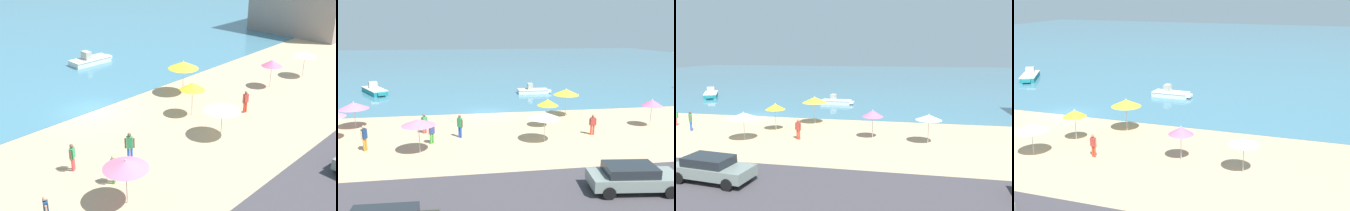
{
  "view_description": "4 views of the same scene",
  "coord_description": "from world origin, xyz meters",
  "views": [
    {
      "loc": [
        -16.24,
        -23.0,
        12.24
      ],
      "look_at": [
        2.7,
        -4.94,
        1.09
      ],
      "focal_mm": 45.0,
      "sensor_mm": 36.0,
      "label": 1
    },
    {
      "loc": [
        -2.85,
        -31.13,
        7.98
      ],
      "look_at": [
        1.15,
        -4.68,
        1.81
      ],
      "focal_mm": 35.0,
      "sensor_mm": 36.0,
      "label": 2
    },
    {
      "loc": [
        15.92,
        -32.22,
        7.07
      ],
      "look_at": [
        9.68,
        -0.3,
        1.54
      ],
      "focal_mm": 35.0,
      "sensor_mm": 36.0,
      "label": 3
    },
    {
      "loc": [
        21.68,
        -31.47,
        11.01
      ],
      "look_at": [
        10.32,
        2.42,
        1.17
      ],
      "focal_mm": 45.0,
      "sensor_mm": 36.0,
      "label": 4
    }
  ],
  "objects": [
    {
      "name": "beach_umbrella_5",
      "position": [
        4.53,
        -5.52,
        2.13
      ],
      "size": [
        1.75,
        1.75,
        2.45
      ],
      "color": "#B2B2B7",
      "rests_on": "ground_plane"
    },
    {
      "name": "beach_umbrella_9",
      "position": [
        3.32,
        -8.99,
        1.99
      ],
      "size": [
        2.32,
        2.32,
        2.28
      ],
      "color": "#B2B2B7",
      "rests_on": "ground_plane"
    },
    {
      "name": "bather_3",
      "position": [
        -9.13,
        -9.02,
        1.0
      ],
      "size": [
        0.36,
        0.52,
        1.78
      ],
      "color": "orange",
      "rests_on": "ground_plane"
    },
    {
      "name": "bather_2",
      "position": [
        7.46,
        -7.99,
        0.91
      ],
      "size": [
        0.56,
        0.29,
        1.63
      ],
      "color": "red",
      "rests_on": "ground_plane"
    },
    {
      "name": "parked_car_3",
      "position": [
        5.7,
        -17.09,
        0.8
      ],
      "size": [
        4.61,
        2.27,
        1.38
      ],
      "color": "gray",
      "rests_on": "coastal_road"
    },
    {
      "name": "coastal_road",
      "position": [
        0.0,
        -18.0,
        0.03
      ],
      "size": [
        80.0,
        8.0,
        0.06
      ],
      "primitive_type": "cube",
      "color": "#3E3A3F",
      "rests_on": "ground_plane"
    },
    {
      "name": "beach_umbrella_6",
      "position": [
        -5.44,
        -9.99,
        2.12
      ],
      "size": [
        2.21,
        2.21,
        2.4
      ],
      "color": "#B2B2B7",
      "rests_on": "ground_plane"
    },
    {
      "name": "beach_umbrella_7",
      "position": [
        13.25,
        -6.54,
        2.04
      ],
      "size": [
        1.7,
        1.7,
        2.37
      ],
      "color": "#B2B2B7",
      "rests_on": "ground_plane"
    },
    {
      "name": "sea",
      "position": [
        0.0,
        55.0,
        0.03
      ],
      "size": [
        150.0,
        110.0,
        0.05
      ],
      "primitive_type": "cube",
      "color": "teal",
      "rests_on": "ground_plane"
    },
    {
      "name": "beach_umbrella_8",
      "position": [
        7.21,
        -2.28,
        2.34
      ],
      "size": [
        2.39,
        2.39,
        2.69
      ],
      "color": "#B2B2B7",
      "rests_on": "ground_plane"
    },
    {
      "name": "beach_umbrella_4",
      "position": [
        -11.34,
        -3.34,
        1.92
      ],
      "size": [
        2.38,
        2.38,
        2.26
      ],
      "color": "#B2B2B7",
      "rests_on": "ground_plane"
    },
    {
      "name": "bather_1",
      "position": [
        -5.51,
        -5.65,
        0.89
      ],
      "size": [
        0.48,
        0.39,
        1.6
      ],
      "color": "#F74546",
      "rests_on": "ground_plane"
    },
    {
      "name": "bather_0",
      "position": [
        -2.74,
        -7.18,
        1.0
      ],
      "size": [
        0.45,
        0.41,
        1.79
      ],
      "color": "blue",
      "rests_on": "ground_plane"
    },
    {
      "name": "skiff_nearshore",
      "position": [
        -13.33,
        12.14,
        0.44
      ],
      "size": [
        4.18,
        5.67,
        1.48
      ],
      "color": "teal",
      "rests_on": "sea"
    },
    {
      "name": "bather_4",
      "position": [
        -4.77,
        -8.22,
        0.89
      ],
      "size": [
        0.47,
        0.39,
        1.6
      ],
      "color": "green",
      "rests_on": "ground_plane"
    },
    {
      "name": "ground_plane",
      "position": [
        0.0,
        0.0,
        0.0
      ],
      "size": [
        160.0,
        160.0,
        0.0
      ],
      "primitive_type": "plane",
      "color": "tan"
    },
    {
      "name": "skiff_offshore",
      "position": [
        6.77,
        9.3,
        0.39
      ],
      "size": [
        4.29,
        1.84,
        1.29
      ],
      "color": "silver",
      "rests_on": "sea"
    }
  ]
}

